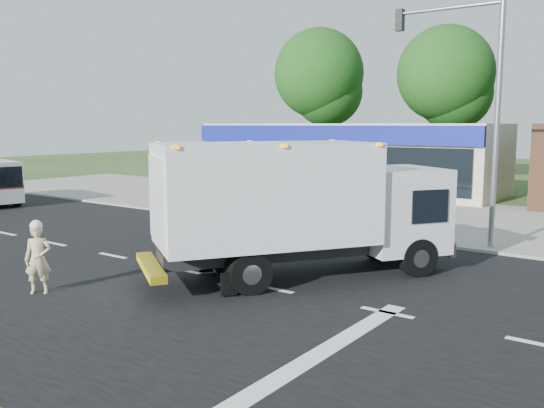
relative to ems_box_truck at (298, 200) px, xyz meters
The scene contains 10 objects.
ground 2.41m from the ems_box_truck, 83.34° to the right, with size 120.00×120.00×0.00m, color #385123.
road_asphalt 2.41m from the ems_box_truck, 83.34° to the right, with size 60.00×14.00×0.02m, color black.
sidewalk 7.19m from the ems_box_truck, 88.76° to the left, with size 60.00×2.40×0.12m, color gray.
parking_apron 12.88m from the ems_box_truck, 89.32° to the left, with size 60.00×9.00×0.02m, color gray.
lane_markings 3.64m from the ems_box_truck, 60.34° to the right, with size 55.20×7.00×0.01m.
ems_box_truck is the anchor object (origin of this frame).
emergency_worker 6.42m from the ems_box_truck, 130.45° to the right, with size 0.71×0.70×1.76m.
retail_strip_mall 20.64m from the ems_box_truck, 115.39° to the left, with size 18.00×6.20×4.00m.
traffic_signal_pole 7.38m from the ems_box_truck, 68.38° to the left, with size 3.51×0.25×8.00m.
background_trees 27.41m from the ems_box_truck, 91.48° to the left, with size 36.77×7.39×12.10m.
Camera 1 is at (7.96, -10.90, 3.97)m, focal length 38.00 mm.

